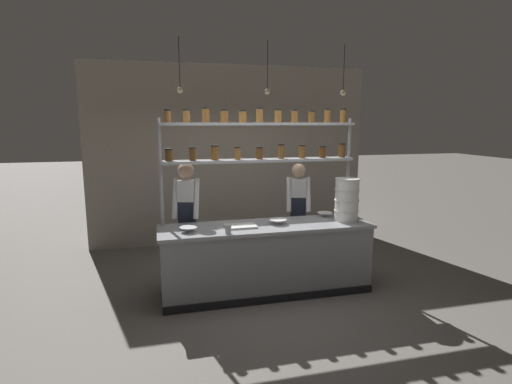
% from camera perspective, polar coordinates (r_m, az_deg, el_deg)
% --- Properties ---
extents(ground_plane, '(40.00, 40.00, 0.00)m').
position_cam_1_polar(ground_plane, '(5.54, 1.42, -13.98)').
color(ground_plane, slate).
extents(back_wall, '(5.18, 0.12, 3.27)m').
position_cam_1_polar(back_wall, '(7.50, -3.56, 5.26)').
color(back_wall, '#9E9384').
rests_on(back_wall, ground_plane).
extents(prep_counter, '(2.78, 0.76, 0.92)m').
position_cam_1_polar(prep_counter, '(5.37, 1.44, -9.50)').
color(prep_counter, gray).
rests_on(prep_counter, ground_plane).
extents(spice_shelf_unit, '(2.67, 0.28, 2.44)m').
position_cam_1_polar(spice_shelf_unit, '(5.39, 0.52, 6.68)').
color(spice_shelf_unit, '#999BA0').
rests_on(spice_shelf_unit, ground_plane).
extents(chef_left, '(0.41, 0.34, 1.71)m').
position_cam_1_polar(chef_left, '(5.58, -9.82, -3.21)').
color(chef_left, black).
rests_on(chef_left, ground_plane).
extents(chef_center, '(0.41, 0.34, 1.64)m').
position_cam_1_polar(chef_center, '(6.12, 6.01, -2.44)').
color(chef_center, black).
rests_on(chef_center, ground_plane).
extents(container_stack, '(0.33, 0.33, 0.58)m').
position_cam_1_polar(container_stack, '(5.54, 12.84, -1.06)').
color(container_stack, white).
rests_on(container_stack, prep_counter).
extents(cutting_board, '(0.40, 0.26, 0.02)m').
position_cam_1_polar(cutting_board, '(5.13, -2.23, -4.90)').
color(cutting_board, silver).
rests_on(cutting_board, prep_counter).
extents(prep_bowl_near_left, '(0.23, 0.23, 0.06)m').
position_cam_1_polar(prep_bowl_near_left, '(5.28, 3.15, -4.26)').
color(prep_bowl_near_left, white).
rests_on(prep_bowl_near_left, prep_counter).
extents(prep_bowl_center_front, '(0.22, 0.22, 0.06)m').
position_cam_1_polar(prep_bowl_center_front, '(5.77, 9.78, -3.20)').
color(prep_bowl_center_front, silver).
rests_on(prep_bowl_center_front, prep_counter).
extents(prep_bowl_center_back, '(0.22, 0.22, 0.06)m').
position_cam_1_polar(prep_bowl_center_back, '(4.98, -9.60, -5.30)').
color(prep_bowl_center_back, silver).
rests_on(prep_bowl_center_back, prep_counter).
extents(serving_cup_front, '(0.07, 0.07, 0.11)m').
position_cam_1_polar(serving_cup_front, '(4.83, -3.99, -5.36)').
color(serving_cup_front, '#B2B7BC').
rests_on(serving_cup_front, prep_counter).
extents(pendant_light_row, '(2.15, 0.07, 0.64)m').
position_cam_1_polar(pendant_light_row, '(5.08, 1.47, 14.49)').
color(pendant_light_row, black).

